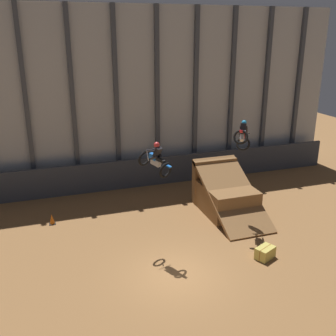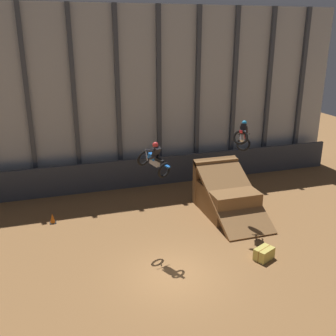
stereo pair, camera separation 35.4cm
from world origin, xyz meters
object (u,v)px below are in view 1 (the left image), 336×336
hay_bale_trackside (265,253)px  rider_bike_left_air (156,160)px  dirt_ramp (224,194)px  rider_bike_right_air (242,136)px  traffic_cone_near_ramp (52,219)px

hay_bale_trackside → rider_bike_left_air: bearing=152.9°
rider_bike_left_air → dirt_ramp: bearing=4.7°
rider_bike_right_air → hay_bale_trackside: 5.84m
rider_bike_right_air → traffic_cone_near_ramp: size_ratio=3.08×
rider_bike_right_air → dirt_ramp: bearing=121.1°
dirt_ramp → rider_bike_right_air: bearing=-94.8°
dirt_ramp → hay_bale_trackside: size_ratio=4.96×
rider_bike_right_air → hay_bale_trackside: bearing=-60.2°
rider_bike_left_air → rider_bike_right_air: 5.07m
traffic_cone_near_ramp → rider_bike_left_air: bearing=-43.4°
rider_bike_left_air → traffic_cone_near_ramp: 7.70m
traffic_cone_near_ramp → hay_bale_trackside: 11.40m
dirt_ramp → rider_bike_left_air: (-5.11, -3.09, 3.60)m
dirt_ramp → rider_bike_right_air: rider_bike_right_air is taller
rider_bike_left_air → hay_bale_trackside: bearing=-53.6°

